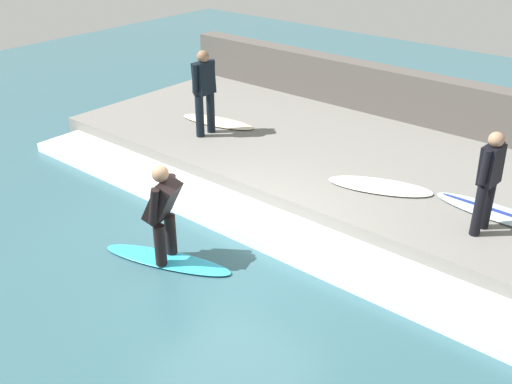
{
  "coord_description": "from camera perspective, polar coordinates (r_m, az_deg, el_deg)",
  "views": [
    {
      "loc": [
        -5.68,
        -5.21,
        4.86
      ],
      "look_at": [
        0.55,
        0.0,
        0.7
      ],
      "focal_mm": 42.0,
      "sensor_mm": 36.0,
      "label": 1
    }
  ],
  "objects": [
    {
      "name": "back_wall",
      "position": [
        13.25,
        14.79,
        7.93
      ],
      "size": [
        0.5,
        12.14,
        1.4
      ],
      "primitive_type": "cube",
      "color": "#544F49",
      "rests_on": "ground_plane"
    },
    {
      "name": "surfer_riding",
      "position": [
        8.39,
        -8.85,
        -1.59
      ],
      "size": [
        0.56,
        0.59,
        1.47
      ],
      "color": "black",
      "rests_on": "surfboard_riding"
    },
    {
      "name": "ground_plane",
      "position": [
        9.11,
        -2.24,
        -5.14
      ],
      "size": [
        28.0,
        28.0,
        0.0
      ],
      "primitive_type": "plane",
      "color": "#335B66"
    },
    {
      "name": "concrete_ledge",
      "position": [
        11.4,
        8.98,
        2.6
      ],
      "size": [
        4.4,
        11.56,
        0.39
      ],
      "primitive_type": "cube",
      "color": "slate",
      "rests_on": "ground_plane"
    },
    {
      "name": "wave_foam_crest",
      "position": [
        9.47,
        0.3,
        -3.14
      ],
      "size": [
        0.98,
        10.98,
        0.17
      ],
      "primitive_type": "cube",
      "color": "white",
      "rests_on": "ground_plane"
    },
    {
      "name": "surfer_waiting_far",
      "position": [
        11.89,
        -4.96,
        9.81
      ],
      "size": [
        0.58,
        0.28,
        1.7
      ],
      "color": "black",
      "rests_on": "concrete_ledge"
    },
    {
      "name": "surfer_waiting_near",
      "position": [
        8.92,
        21.3,
        1.31
      ],
      "size": [
        0.52,
        0.25,
        1.54
      ],
      "color": "black",
      "rests_on": "concrete_ledge"
    },
    {
      "name": "surfboard_waiting_near",
      "position": [
        9.84,
        21.98,
        -1.85
      ],
      "size": [
        0.6,
        1.97,
        0.07
      ],
      "color": "silver",
      "rests_on": "concrete_ledge"
    },
    {
      "name": "surfboard_riding",
      "position": [
        8.83,
        -8.47,
        -6.39
      ],
      "size": [
        1.08,
        2.05,
        0.06
      ],
      "color": "#2DADD1",
      "rests_on": "ground_plane"
    },
    {
      "name": "surfboard_waiting_far",
      "position": [
        12.77,
        -3.67,
        6.71
      ],
      "size": [
        0.82,
        1.79,
        0.06
      ],
      "color": "beige",
      "rests_on": "concrete_ledge"
    },
    {
      "name": "surfboard_spare",
      "position": [
        10.15,
        11.71,
        0.55
      ],
      "size": [
        1.17,
        1.83,
        0.06
      ],
      "color": "white",
      "rests_on": "concrete_ledge"
    }
  ]
}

